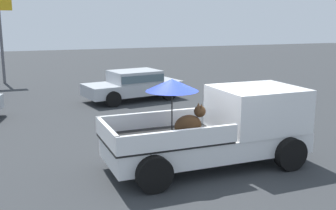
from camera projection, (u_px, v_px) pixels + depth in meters
name	position (u px, v px, depth m)	size (l,w,h in m)	color
ground_plane	(207.00, 166.00, 10.17)	(80.00, 80.00, 0.00)	#2D3033
pickup_truck_main	(224.00, 127.00, 10.12)	(5.09, 2.34, 2.24)	black
parked_sedan_far	(134.00, 84.00, 18.18)	(4.55, 2.57, 1.33)	black
motel_sign	(0.00, 21.00, 22.32)	(1.40, 0.16, 4.92)	#59595B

